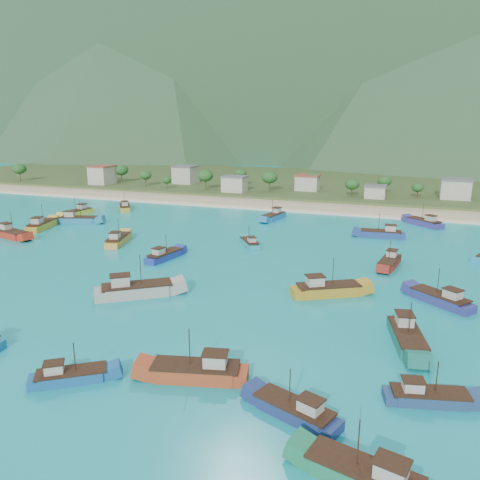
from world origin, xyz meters
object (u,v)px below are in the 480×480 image
(boat_24, at_px, (407,338))
(boat_12, at_px, (295,412))
(boat_18, at_px, (198,373))
(boat_23, at_px, (42,226))
(boat_16, at_px, (125,207))
(boat_25, at_px, (164,256))
(boat_5, at_px, (274,217))
(boat_28, at_px, (118,240))
(boat_14, at_px, (366,478))
(boat_4, at_px, (136,291))
(boat_10, at_px, (382,234))
(boat_0, at_px, (327,290))
(boat_7, at_px, (441,300))
(boat_20, at_px, (78,220))
(boat_15, at_px, (78,213))
(boat_21, at_px, (70,377))
(boat_13, at_px, (389,263))
(boat_2, at_px, (11,234))
(boat_3, at_px, (428,398))
(boat_29, at_px, (250,244))
(boat_22, at_px, (424,223))

(boat_24, bearing_deg, boat_12, 51.36)
(boat_18, xyz_separation_m, boat_23, (-71.78, 54.66, 0.08))
(boat_16, relative_size, boat_25, 1.02)
(boat_5, bearing_deg, boat_25, 88.97)
(boat_28, bearing_deg, boat_14, -59.95)
(boat_4, xyz_separation_m, boat_10, (35.58, 56.22, -0.20))
(boat_4, xyz_separation_m, boat_12, (32.49, -22.94, -0.38))
(boat_0, xyz_separation_m, boat_12, (2.81, -34.24, -0.27))
(boat_7, height_order, boat_23, boat_23)
(boat_28, bearing_deg, boat_25, -41.73)
(boat_28, bearing_deg, boat_20, 129.76)
(boat_10, distance_m, boat_28, 64.60)
(boat_15, bearing_deg, boat_20, 136.33)
(boat_21, bearing_deg, boat_0, 113.59)
(boat_13, xyz_separation_m, boat_15, (-93.13, 21.77, 0.10))
(boat_2, xyz_separation_m, boat_21, (58.56, -49.41, -0.31))
(boat_18, bearing_deg, boat_16, 23.64)
(boat_20, height_order, boat_24, boat_20)
(boat_3, relative_size, boat_5, 0.80)
(boat_4, xyz_separation_m, boat_5, (4.12, 68.12, -0.20))
(boat_14, relative_size, boat_24, 0.93)
(boat_20, height_order, boat_21, boat_20)
(boat_12, distance_m, boat_29, 65.17)
(boat_3, relative_size, boat_12, 0.94)
(boat_0, distance_m, boat_12, 34.35)
(boat_20, distance_m, boat_24, 100.67)
(boat_18, distance_m, boat_21, 14.17)
(boat_28, bearing_deg, boat_10, 8.51)
(boat_10, distance_m, boat_13, 24.58)
(boat_12, height_order, boat_21, boat_12)
(boat_18, bearing_deg, boat_4, 32.03)
(boat_7, distance_m, boat_28, 71.48)
(boat_10, distance_m, boat_18, 77.50)
(boat_12, relative_size, boat_20, 0.80)
(boat_21, height_order, boat_23, boat_23)
(boat_14, height_order, boat_29, boat_14)
(boat_4, xyz_separation_m, boat_7, (47.29, 13.58, -0.26))
(boat_22, bearing_deg, boat_5, 140.11)
(boat_0, bearing_deg, boat_24, 12.44)
(boat_24, distance_m, boat_28, 72.08)
(boat_10, height_order, boat_13, boat_10)
(boat_0, height_order, boat_3, boat_0)
(boat_21, xyz_separation_m, boat_23, (-58.65, 59.98, 0.35))
(boat_3, height_order, boat_10, boat_10)
(boat_18, distance_m, boat_23, 90.22)
(boat_2, height_order, boat_28, boat_2)
(boat_3, relative_size, boat_13, 0.89)
(boat_18, bearing_deg, boat_23, 38.69)
(boat_28, bearing_deg, boat_12, -60.00)
(boat_12, relative_size, boat_15, 0.86)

